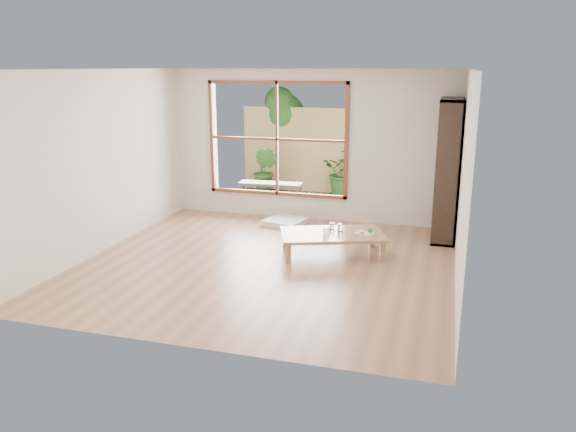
{
  "coord_description": "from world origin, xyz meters",
  "views": [
    {
      "loc": [
        2.31,
        -6.97,
        2.64
      ],
      "look_at": [
        0.15,
        0.52,
        0.55
      ],
      "focal_mm": 35.0,
      "sensor_mm": 36.0,
      "label": 1
    }
  ],
  "objects_px": {
    "low_table": "(332,235)",
    "garden_bench": "(270,186)",
    "bookshelf": "(447,170)",
    "food_tray": "(366,233)"
  },
  "relations": [
    {
      "from": "low_table",
      "to": "food_tray",
      "type": "xyz_separation_m",
      "value": [
        0.47,
        0.08,
        0.06
      ]
    },
    {
      "from": "bookshelf",
      "to": "low_table",
      "type": "bearing_deg",
      "value": -140.06
    },
    {
      "from": "low_table",
      "to": "bookshelf",
      "type": "height_order",
      "value": "bookshelf"
    },
    {
      "from": "low_table",
      "to": "garden_bench",
      "type": "height_order",
      "value": "garden_bench"
    },
    {
      "from": "bookshelf",
      "to": "food_tray",
      "type": "relative_size",
      "value": 7.1
    },
    {
      "from": "low_table",
      "to": "garden_bench",
      "type": "xyz_separation_m",
      "value": [
        -1.81,
        2.73,
        0.07
      ]
    },
    {
      "from": "low_table",
      "to": "garden_bench",
      "type": "relative_size",
      "value": 1.32
    },
    {
      "from": "bookshelf",
      "to": "food_tray",
      "type": "xyz_separation_m",
      "value": [
        -1.06,
        -1.2,
        -0.75
      ]
    },
    {
      "from": "low_table",
      "to": "garden_bench",
      "type": "distance_m",
      "value": 3.28
    },
    {
      "from": "food_tray",
      "to": "bookshelf",
      "type": "bearing_deg",
      "value": 66.89
    }
  ]
}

